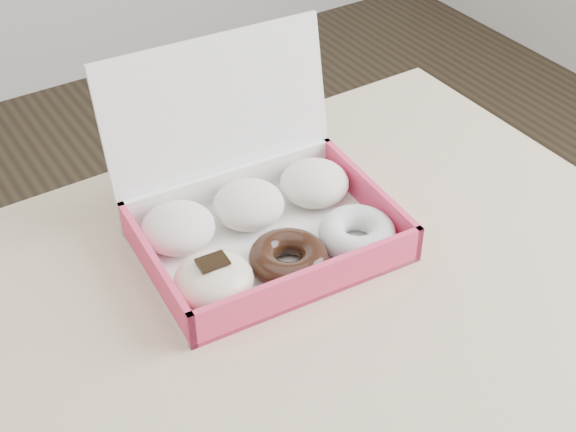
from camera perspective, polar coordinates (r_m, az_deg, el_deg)
donut_box at (r=0.93m, az=-2.10°, el=-0.14°), size 0.30×0.27×0.21m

